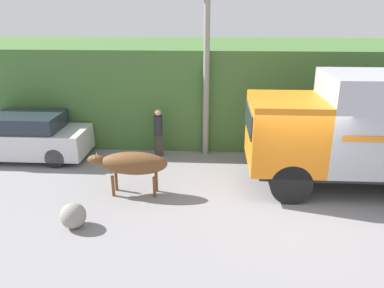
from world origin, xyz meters
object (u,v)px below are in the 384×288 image
at_px(cargo_truck, 376,128).
at_px(brown_cow, 132,164).
at_px(pedestrian_on_hill, 158,130).
at_px(utility_pole, 206,63).
at_px(roadside_rock, 73,216).
at_px(parked_suv, 26,137).

bearing_deg(cargo_truck, brown_cow, -171.71).
xyz_separation_m(cargo_truck, pedestrian_on_hill, (-6.45, 2.22, -0.90)).
height_order(utility_pole, roadside_rock, utility_pole).
xyz_separation_m(utility_pole, roadside_rock, (-3.05, -5.07, -2.95)).
bearing_deg(utility_pole, cargo_truck, -27.83).
distance_m(parked_suv, utility_pole, 6.76).
xyz_separation_m(brown_cow, utility_pole, (1.97, 3.25, 2.33)).
distance_m(brown_cow, pedestrian_on_hill, 2.96).
relative_size(utility_pole, roadside_rock, 10.10).
relative_size(brown_cow, utility_pole, 0.36).
xyz_separation_m(pedestrian_on_hill, utility_pole, (1.66, 0.31, 2.29)).
height_order(parked_suv, roadside_rock, parked_suv).
height_order(brown_cow, roadside_rock, brown_cow).
bearing_deg(cargo_truck, roadside_rock, -159.83).
relative_size(pedestrian_on_hill, roadside_rock, 2.77).
distance_m(brown_cow, utility_pole, 4.46).
bearing_deg(brown_cow, roadside_rock, -107.59).
distance_m(cargo_truck, parked_suv, 11.23).
distance_m(parked_suv, pedestrian_on_hill, 4.61).
xyz_separation_m(cargo_truck, utility_pole, (-4.79, 2.53, 1.40)).
xyz_separation_m(pedestrian_on_hill, roadside_rock, (-1.39, -4.76, -0.66)).
relative_size(cargo_truck, roadside_rock, 10.78).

